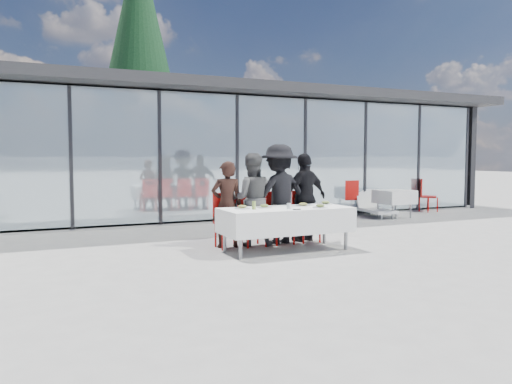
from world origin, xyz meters
The scene contains 25 objects.
ground centered at (0.00, 0.00, 0.00)m, with size 90.00×90.00×0.00m, color gray.
pavilion centered at (2.00, 8.16, 2.15)m, with size 14.80×8.80×3.44m.
treeline centered at (-2.00, 28.00, 2.20)m, with size 62.50×2.00×4.40m.
dining_table centered at (0.32, 0.09, 0.54)m, with size 2.26×0.96×0.75m.
diner_a centered at (-0.49, 0.82, 0.77)m, with size 0.56×0.56×1.55m, color black.
diner_chair_a centered at (-0.49, 0.84, 0.54)m, with size 0.44×0.44×0.97m.
diner_b centered at (-0.01, 0.82, 0.85)m, with size 0.82×0.82×1.70m, color #525252.
diner_chair_b centered at (-0.01, 0.84, 0.54)m, with size 0.44×0.44×0.97m.
diner_c centered at (0.56, 0.82, 0.93)m, with size 1.20×1.20×1.86m, color black.
diner_chair_c centered at (0.56, 0.84, 0.54)m, with size 0.44×0.44×0.97m.
diner_d centered at (1.13, 0.82, 0.85)m, with size 0.99×0.99×1.70m, color black.
diner_chair_d centered at (1.13, 0.84, 0.54)m, with size 0.44×0.44×0.97m.
plate_a centered at (-0.44, 0.23, 0.78)m, with size 0.26×0.26×0.07m.
plate_b centered at (-0.04, 0.20, 0.78)m, with size 0.26×0.26×0.07m.
plate_c centered at (0.70, 0.16, 0.78)m, with size 0.26×0.26×0.07m.
plate_d centered at (1.25, 0.29, 0.78)m, with size 0.26×0.26×0.07m.
plate_extra centered at (0.85, -0.18, 0.78)m, with size 0.26×0.26×0.07m.
juice_bottle centered at (-0.30, 0.06, 0.82)m, with size 0.06×0.06×0.14m, color #8EAB47.
drinking_glasses centered at (0.26, -0.12, 0.80)m, with size 0.07×0.07×0.10m.
folded_eyeglasses centered at (0.32, -0.29, 0.76)m, with size 0.14×0.03×0.01m, color black.
spare_table_right centered at (5.21, 3.09, 0.55)m, with size 0.86×0.86×0.74m.
spare_chair_a centered at (7.02, 3.86, 0.54)m, with size 0.62×0.62×0.97m.
spare_chair_b centered at (4.48, 4.12, 0.54)m, with size 0.46×0.46×0.97m.
lounger centered at (4.88, 3.56, 0.26)m, with size 0.79×1.41×0.72m.
conifer_tree centered at (0.50, 13.00, 5.99)m, with size 4.00×4.00×10.50m.
Camera 1 is at (-3.71, -7.47, 1.62)m, focal length 35.00 mm.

